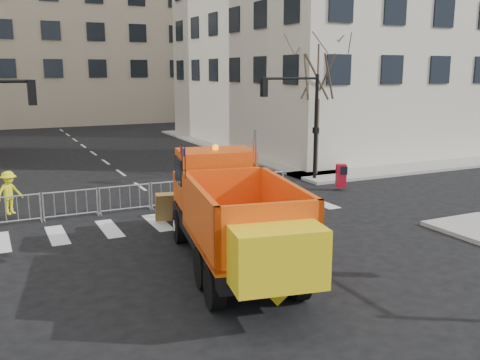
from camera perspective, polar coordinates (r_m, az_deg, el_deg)
name	(u,v)px	position (r m, az deg, el deg)	size (l,w,h in m)	color
ground	(250,265)	(15.77, 1.11, -9.09)	(120.00, 120.00, 0.00)	black
sidewalk_back	(162,200)	(23.32, -8.34, -2.17)	(64.00, 5.00, 0.15)	gray
building_far	(39,12)	(65.82, -20.63, 16.47)	(30.00, 18.00, 24.00)	#BFA992
traffic_light_right	(316,128)	(27.42, 8.10, 5.46)	(0.18, 0.18, 5.40)	black
crowd_barriers	(150,196)	(22.16, -9.53, -1.66)	(12.60, 0.60, 1.10)	#9EA0A5
street_tree	(317,106)	(28.55, 8.22, 7.81)	(3.00, 3.00, 7.50)	#382B21
plow_truck	(233,212)	(14.94, -0.80, -3.45)	(4.40, 10.10, 3.80)	black
cop_a	(184,205)	(18.95, -5.97, -2.63)	(0.68, 0.45, 1.87)	black
cop_b	(221,194)	(20.28, -2.01, -1.51)	(0.95, 0.74, 1.95)	black
cop_c	(181,209)	(18.37, -6.27, -3.08)	(1.10, 0.46, 1.88)	black
worker	(9,193)	(22.25, -23.40, -1.25)	(1.09, 0.62, 1.68)	yellow
newspaper_box	(341,176)	(25.70, 10.72, 0.46)	(0.45, 0.40, 1.10)	#AC0D1E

